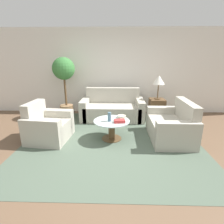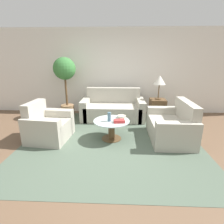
# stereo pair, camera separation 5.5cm
# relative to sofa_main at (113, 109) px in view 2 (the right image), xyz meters

# --- Properties ---
(ground_plane) EXTENTS (14.00, 14.00, 0.00)m
(ground_plane) POSITION_rel_sofa_main_xyz_m (-0.07, -2.03, -0.28)
(ground_plane) COLOR brown
(wall_back) EXTENTS (10.00, 0.06, 2.60)m
(wall_back) POSITION_rel_sofa_main_xyz_m (-0.07, 0.69, 1.02)
(wall_back) COLOR white
(wall_back) RESTS_ON ground_plane
(rug) EXTENTS (3.71, 3.64, 0.01)m
(rug) POSITION_rel_sofa_main_xyz_m (0.02, -1.40, -0.28)
(rug) COLOR #4C5B4C
(rug) RESTS_ON ground_plane
(sofa_main) EXTENTS (1.79, 0.87, 0.87)m
(sofa_main) POSITION_rel_sofa_main_xyz_m (0.00, 0.00, 0.00)
(sofa_main) COLOR #B2AD9E
(sofa_main) RESTS_ON ground_plane
(armchair) EXTENTS (0.89, 0.96, 0.84)m
(armchair) POSITION_rel_sofa_main_xyz_m (-1.40, -1.45, 0.00)
(armchair) COLOR #B2AD9E
(armchair) RESTS_ON ground_plane
(loveseat) EXTENTS (0.84, 1.26, 0.85)m
(loveseat) POSITION_rel_sofa_main_xyz_m (1.37, -1.34, 0.00)
(loveseat) COLOR #B2AD9E
(loveseat) RESTS_ON ground_plane
(coffee_table) EXTENTS (0.79, 0.79, 0.44)m
(coffee_table) POSITION_rel_sofa_main_xyz_m (0.02, -1.40, -0.00)
(coffee_table) COLOR brown
(coffee_table) RESTS_ON ground_plane
(side_table) EXTENTS (0.43, 0.43, 0.59)m
(side_table) POSITION_rel_sofa_main_xyz_m (1.30, 0.02, 0.01)
(side_table) COLOR brown
(side_table) RESTS_ON ground_plane
(table_lamp) EXTENTS (0.34, 0.34, 0.68)m
(table_lamp) POSITION_rel_sofa_main_xyz_m (1.30, 0.02, 0.84)
(table_lamp) COLOR brown
(table_lamp) RESTS_ON side_table
(potted_plant) EXTENTS (0.64, 0.64, 1.75)m
(potted_plant) POSITION_rel_sofa_main_xyz_m (-1.40, 0.13, 0.93)
(potted_plant) COLOR #93704C
(potted_plant) RESTS_ON ground_plane
(vase) EXTENTS (0.07, 0.07, 0.20)m
(vase) POSITION_rel_sofa_main_xyz_m (-0.03, -1.44, 0.25)
(vase) COLOR slate
(vase) RESTS_ON coffee_table
(bowl) EXTENTS (0.19, 0.19, 0.06)m
(bowl) POSITION_rel_sofa_main_xyz_m (0.24, -1.22, 0.18)
(bowl) COLOR beige
(bowl) RESTS_ON coffee_table
(book_stack) EXTENTS (0.24, 0.17, 0.06)m
(book_stack) POSITION_rel_sofa_main_xyz_m (0.19, -1.51, 0.18)
(book_stack) COLOR #BC3333
(book_stack) RESTS_ON coffee_table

